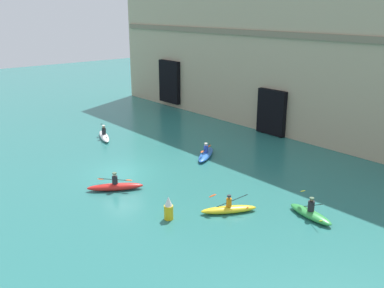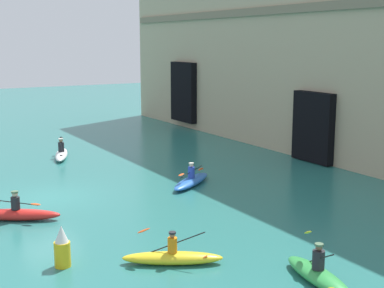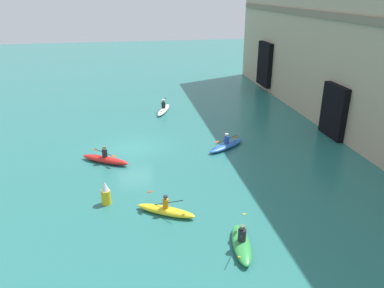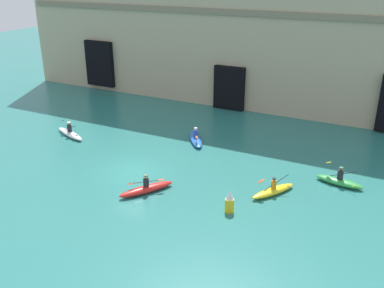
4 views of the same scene
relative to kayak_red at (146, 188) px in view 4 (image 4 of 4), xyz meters
name	(u,v)px [view 4 (image 4 of 4)]	position (x,y,z in m)	size (l,w,h in m)	color
ground_plane	(133,172)	(-2.30, 1.92, -0.26)	(120.00, 120.00, 0.00)	#28706B
cliff_bluff	(244,17)	(-2.13, 21.32, 7.70)	(45.85, 8.50, 15.97)	tan
kayak_red	(146,188)	(0.00, 0.00, 0.00)	(2.40, 3.29, 1.16)	red
kayak_blue	(196,139)	(-0.93, 8.51, -0.03)	(2.63, 3.30, 1.11)	blue
kayak_yellow	(273,191)	(6.81, 3.21, -0.03)	(2.17, 3.06, 1.16)	yellow
kayak_white	(70,133)	(-10.33, 5.03, -0.02)	(3.57, 1.90, 1.17)	white
kayak_green	(339,181)	(10.12, 6.18, 0.00)	(2.98, 1.21, 1.33)	green
marker_buoy	(230,202)	(5.24, 0.20, 0.35)	(0.50, 0.50, 1.33)	yellow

